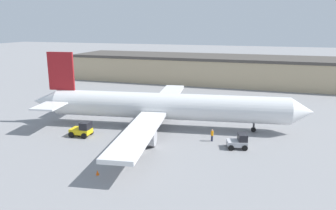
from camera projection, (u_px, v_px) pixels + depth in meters
name	position (u px, v px, depth m)	size (l,w,h in m)	color
ground_plane	(168.00, 127.00, 49.93)	(400.00, 400.00, 0.00)	gray
terminal_building	(218.00, 69.00, 87.88)	(79.72, 16.56, 7.08)	tan
airplane	(162.00, 107.00, 49.31)	(42.80, 39.57, 11.21)	silver
ground_crew_worker	(212.00, 135.00, 43.90)	(0.36, 0.36, 1.65)	#1E2338
baggage_tug	(82.00, 129.00, 45.81)	(2.91, 2.20, 2.11)	yellow
belt_loader_truck	(133.00, 143.00, 40.41)	(2.91, 2.24, 2.29)	silver
pushback_tug	(239.00, 141.00, 41.44)	(2.91, 2.68, 1.91)	#B2B2B7
safety_cone_near	(97.00, 173.00, 34.13)	(0.36, 0.36, 0.55)	#EF590F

